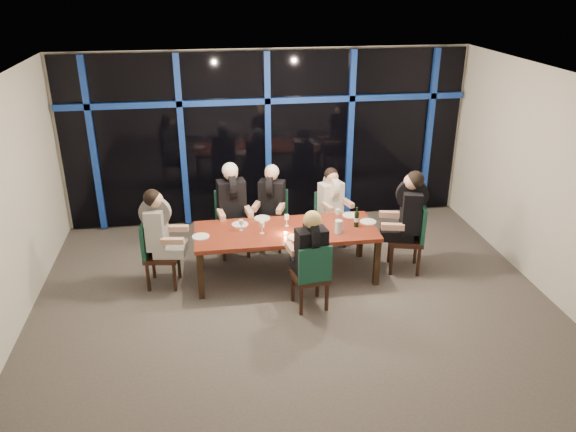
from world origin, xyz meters
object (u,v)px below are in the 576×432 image
Objects in this scene: chair_far_mid at (273,215)px; diner_far_left at (232,197)px; wine_bottle at (357,219)px; water_pitcher at (338,227)px; diner_end_right at (408,207)px; diner_end_left at (159,224)px; chair_far_left at (232,219)px; chair_end_right at (412,234)px; chair_far_right at (329,215)px; chair_end_left at (155,250)px; diner_far_right at (332,196)px; diner_near_mid at (310,245)px; diner_far_mid at (271,195)px; dining_table at (286,234)px; chair_near_mid at (312,274)px.

diner_far_left is (-0.66, -0.21, 0.45)m from chair_far_mid.
water_pitcher is at bearing -150.29° from wine_bottle.
diner_end_right is at bearing -9.47° from chair_far_mid.
wine_bottle is (2.79, -0.06, -0.08)m from diner_end_left.
chair_end_right is at bearing -28.76° from chair_far_left.
chair_far_right is 2.86m from chair_end_left.
diner_far_left is 1.14× the size of diner_far_right.
chair_far_left is 0.68m from chair_far_mid.
diner_far_right is 1.87m from diner_near_mid.
chair_far_left is 1.58m from chair_far_right.
chair_end_right is at bearing -2.82° from wine_bottle.
diner_far_left reaches higher than chair_end_right.
diner_far_mid is (0.64, 0.05, 0.34)m from chair_far_left.
diner_far_right reaches higher than dining_table.
diner_end_right is at bearing -83.41° from chair_end_left.
chair_far_left is at bearing -41.32° from diner_end_left.
chair_end_left is at bearing 178.61° from wine_bottle.
diner_far_left is 1.07× the size of diner_near_mid.
wine_bottle is at bearing -144.49° from diner_near_mid.
chair_end_right is at bearing -161.73° from chair_near_mid.
chair_far_mid is 1.08× the size of diner_far_right.
diner_end_right is 3.45× the size of wine_bottle.
diner_end_right is 1.78m from diner_near_mid.
diner_end_left is 1.04× the size of diner_near_mid.
water_pitcher is (1.43, -1.04, -0.13)m from diner_far_left.
dining_table is 1.04m from wine_bottle.
water_pitcher is (0.52, 0.64, -0.07)m from diner_near_mid.
diner_end_left is 3.22× the size of wine_bottle.
wine_bottle is at bearing -36.36° from chair_far_left.
diner_near_mid is (-1.68, -0.77, 0.32)m from chair_end_right.
diner_end_left reaches higher than chair_far_right.
chair_far_right is at bearing 21.23° from diner_far_mid.
diner_far_right is 0.91× the size of diner_end_left.
chair_far_right is 0.97× the size of diner_far_mid.
chair_far_left is 1.03× the size of chair_end_left.
diner_far_right is (0.96, -0.07, -0.05)m from diner_far_mid.
chair_end_left is 0.96× the size of diner_end_right.
diner_end_right is (2.51, -0.97, 0.44)m from chair_far_left.
chair_end_left is (-2.70, -0.93, 0.05)m from chair_far_right.
chair_far_right is at bearing -6.07° from chair_far_left.
diner_end_left reaches higher than diner_near_mid.
chair_end_right is 1.87m from chair_near_mid.
diner_end_right is at bearing -90.00° from chair_end_right.
chair_near_mid is 1.03× the size of diner_near_mid.
diner_end_left is at bearing -177.19° from chair_far_right.
dining_table is 2.61× the size of chair_end_left.
chair_end_left is (-1.79, -1.01, 0.02)m from chair_far_mid.
diner_end_left is 2.79m from wine_bottle.
chair_far_right is at bearing -123.53° from diner_end_right.
chair_end_right is (2.60, -0.99, 0.02)m from chair_far_left.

